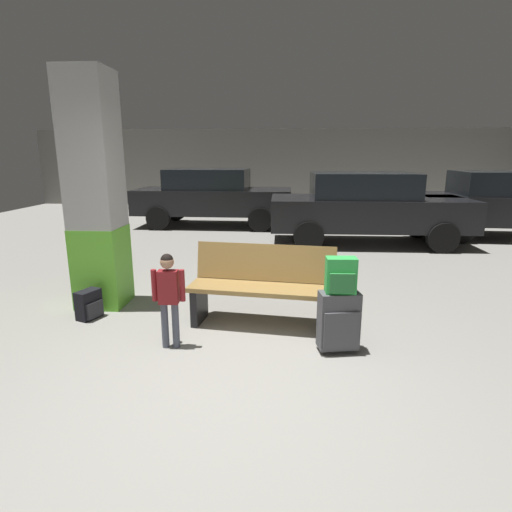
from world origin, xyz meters
The scene contains 11 objects.
ground_plane centered at (0.00, 4.00, -0.05)m, with size 18.00×18.00×0.10m, color gray.
garage_back_wall centered at (0.00, 12.86, 1.40)m, with size 18.00×0.12×2.80m, color slate.
structural_pillar centered at (-1.84, 2.05, 1.41)m, with size 0.57×0.57×2.84m.
bench centered at (0.22, 1.54, 0.44)m, with size 1.65×0.72×0.89m.
suitcase centered at (0.99, 0.91, 0.32)m, with size 0.41×0.29×0.60m.
backpack_bright centered at (0.99, 0.91, 0.77)m, with size 0.29×0.20×0.34m.
child centered at (-0.66, 0.89, 0.59)m, with size 0.32×0.19×0.96m.
backpack_dark_floor centered at (-1.81, 1.56, 0.17)m, with size 0.27×0.32×0.34m.
parked_car_side centered at (5.53, 6.97, 0.81)m, with size 4.17×1.93×1.51m.
parked_car_far centered at (-1.48, 8.14, 0.81)m, with size 4.13×1.86×1.51m.
parked_car_near centered at (2.18, 6.06, 0.81)m, with size 4.12×1.84×1.51m.
Camera 1 is at (0.45, -2.83, 1.87)m, focal length 28.89 mm.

